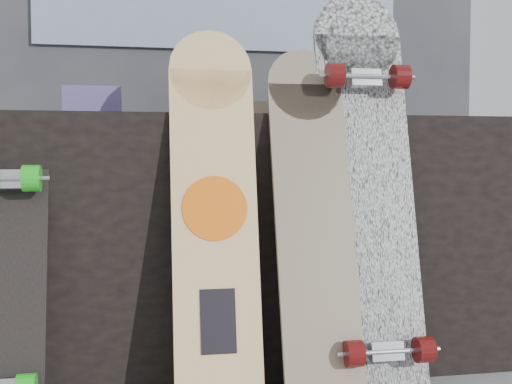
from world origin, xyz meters
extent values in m
cube|color=black|center=(0.00, 0.50, 0.40)|extent=(1.60, 0.60, 0.80)
cube|color=#35353A|center=(0.00, 1.35, 1.10)|extent=(2.40, 0.20, 2.20)
cube|color=navy|center=(0.00, 1.24, 1.30)|extent=(1.60, 0.02, 0.30)
cube|color=#4D3873|center=(-0.51, 0.54, 0.85)|extent=(0.18, 0.12, 0.10)
cube|color=#4D3873|center=(0.31, 0.43, 0.86)|extent=(0.14, 0.14, 0.12)
cube|color=#D1B78C|center=(-0.05, 0.54, 0.83)|extent=(0.22, 0.10, 0.06)
cube|color=#D2BA8E|center=(-0.16, 0.12, 0.46)|extent=(0.24, 0.22, 0.92)
cylinder|color=#D2BA8E|center=(-0.16, 0.22, 0.92)|extent=(0.24, 0.07, 0.23)
cylinder|color=orange|center=(-0.16, 0.12, 0.54)|extent=(0.18, 0.04, 0.18)
cube|color=black|center=(-0.16, 0.06, 0.24)|extent=(0.09, 0.04, 0.17)
cube|color=#C7AD87|center=(0.11, 0.09, 0.44)|extent=(0.22, 0.27, 0.89)
cylinder|color=#C7AD87|center=(0.11, 0.21, 0.88)|extent=(0.22, 0.08, 0.22)
cube|color=white|center=(0.28, 0.13, 0.52)|extent=(0.27, 0.27, 1.04)
cylinder|color=white|center=(0.28, 0.25, 1.04)|extent=(0.27, 0.08, 0.26)
cube|color=silver|center=(0.28, 0.00, 0.16)|extent=(0.09, 0.04, 0.06)
cylinder|color=#4D0B0B|center=(0.18, -0.02, 0.16)|extent=(0.04, 0.07, 0.07)
cylinder|color=#4D0B0B|center=(0.38, -0.02, 0.16)|extent=(0.05, 0.07, 0.07)
cube|color=silver|center=(0.28, 0.18, 0.90)|extent=(0.09, 0.04, 0.06)
cylinder|color=#4D0B0B|center=(0.18, 0.16, 0.91)|extent=(0.04, 0.07, 0.07)
cylinder|color=#4D0B0B|center=(0.38, 0.16, 0.91)|extent=(0.05, 0.07, 0.07)
cube|color=black|center=(-0.69, 0.13, 0.35)|extent=(0.18, 0.21, 0.71)
cylinder|color=black|center=(-0.69, 0.22, 0.70)|extent=(0.18, 0.06, 0.17)
cube|color=silver|center=(-0.69, 0.16, 0.61)|extent=(0.09, 0.04, 0.06)
cylinder|color=green|center=(-0.64, 0.14, 0.62)|extent=(0.04, 0.07, 0.07)
camera|label=1|loc=(-0.37, -1.60, 0.67)|focal=45.00mm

